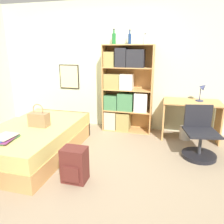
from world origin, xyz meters
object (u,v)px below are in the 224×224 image
(bottle_green, at_px, (114,38))
(bottle_brown, at_px, (130,39))
(bookcase, at_px, (124,90))
(bottle_clear, at_px, (145,40))
(desk_chair, at_px, (199,142))
(bed, at_px, (36,140))
(desk_lamp, at_px, (203,89))
(waste_bin, at_px, (185,133))
(handbag, at_px, (39,119))
(desk, at_px, (191,113))
(backpack, at_px, (75,165))
(book_stack_on_bed, at_px, (4,138))

(bottle_green, relative_size, bottle_brown, 1.06)
(bottle_green, bearing_deg, bookcase, -6.67)
(bookcase, relative_size, bottle_brown, 6.45)
(bottle_clear, bearing_deg, bottle_brown, 170.40)
(bottle_brown, relative_size, desk_chair, 0.34)
(bed, height_order, bookcase, bookcase)
(bookcase, xyz_separation_m, desk_lamp, (1.48, -0.05, 0.10))
(bottle_green, xyz_separation_m, waste_bin, (1.46, -0.20, -1.73))
(waste_bin, bearing_deg, handbag, -152.09)
(bottle_green, relative_size, desk, 0.28)
(desk_lamp, relative_size, desk_chair, 0.43)
(desk_lamp, height_order, backpack, desk_lamp)
(desk, distance_m, backpack, 2.44)
(bed, height_order, backpack, bed)
(bottle_brown, bearing_deg, bed, -130.43)
(handbag, distance_m, bottle_green, 2.09)
(bottle_green, xyz_separation_m, desk_chair, (1.62, -0.87, -1.61))
(bottle_green, distance_m, desk_lamp, 1.92)
(handbag, relative_size, desk_lamp, 1.05)
(bookcase, relative_size, backpack, 3.78)
(handbag, xyz_separation_m, backpack, (0.85, -0.58, -0.36))
(bookcase, relative_size, bottle_clear, 9.09)
(book_stack_on_bed, bearing_deg, backpack, 1.97)
(bottle_green, height_order, backpack, bottle_green)
(book_stack_on_bed, relative_size, desk_chair, 0.50)
(desk_lamp, bearing_deg, desk, -159.26)
(waste_bin, bearing_deg, desk_lamp, 27.39)
(bookcase, bearing_deg, bed, -129.25)
(desk, relative_size, desk_chair, 1.27)
(desk, bearing_deg, bed, -152.15)
(bottle_green, height_order, waste_bin, bottle_green)
(bookcase, height_order, backpack, bookcase)
(book_stack_on_bed, bearing_deg, bed, 84.17)
(waste_bin, bearing_deg, bottle_brown, 169.41)
(book_stack_on_bed, distance_m, desk_chair, 2.88)
(desk_chair, bearing_deg, desk, 97.01)
(handbag, height_order, desk, handbag)
(desk, height_order, desk_chair, desk_chair)
(bottle_clear, bearing_deg, bookcase, 179.28)
(book_stack_on_bed, distance_m, bottle_clear, 2.89)
(bed, relative_size, desk_lamp, 5.57)
(bottle_brown, distance_m, desk_chair, 2.26)
(desk, bearing_deg, bookcase, 175.14)
(desk, bearing_deg, desk_chair, -82.99)
(desk_lamp, height_order, desk_chair, desk_lamp)
(bed, bearing_deg, bottle_green, 56.89)
(bed, height_order, bottle_clear, bottle_clear)
(desk_chair, bearing_deg, handbag, -167.44)
(bed, bearing_deg, desk_chair, 12.56)
(bottle_clear, bearing_deg, waste_bin, -10.94)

